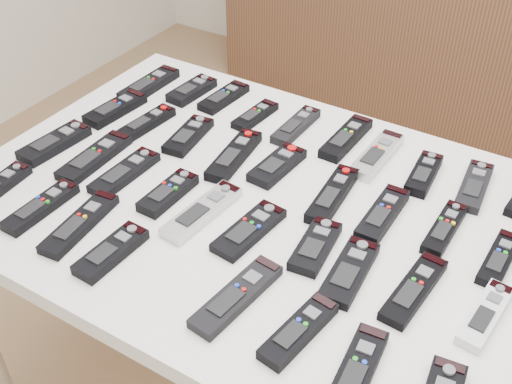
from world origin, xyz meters
The scene contains 36 objects.
table centered at (-0.14, -0.07, 0.72)m, with size 1.25×0.88×0.78m.
sideboard centered at (-0.49, 1.78, 0.43)m, with size 1.72×0.38×0.86m, color #482D1C.
remote_0 centered at (-0.65, 0.19, 0.79)m, with size 0.06×0.20×0.02m, color black.
remote_1 centered at (-0.53, 0.23, 0.79)m, with size 0.06×0.15×0.02m, color black.
remote_2 centered at (-0.43, 0.24, 0.79)m, with size 0.05×0.16×0.02m, color black.
remote_3 centered at (-0.32, 0.21, 0.79)m, with size 0.04×0.15×0.02m, color black.
remote_4 centered at (-0.20, 0.22, 0.79)m, with size 0.05×0.17×0.02m, color black.
remote_5 centered at (-0.07, 0.23, 0.79)m, with size 0.05×0.19×0.02m, color black.
remote_6 centered at (0.02, 0.20, 0.79)m, with size 0.05×0.19×0.02m, color #B7B7BC.
remote_7 centered at (0.14, 0.19, 0.79)m, with size 0.05×0.15×0.02m, color black.
remote_8 centered at (0.25, 0.21, 0.79)m, with size 0.05×0.17×0.02m, color black.
remote_10 centered at (-0.64, 0.04, 0.79)m, with size 0.06×0.17×0.02m, color black.
remote_11 centered at (-0.53, 0.03, 0.79)m, with size 0.05×0.17×0.02m, color black.
remote_12 centered at (-0.40, 0.04, 0.79)m, with size 0.06×0.16×0.02m, color black.
remote_13 centered at (-0.26, 0.03, 0.79)m, with size 0.05×0.20×0.02m, color black.
remote_14 centered at (-0.16, 0.05, 0.79)m, with size 0.06×0.16×0.02m, color black.
remote_15 centered at (0.00, 0.01, 0.79)m, with size 0.05×0.20×0.02m, color black.
remote_16 centered at (0.11, 0.01, 0.79)m, with size 0.05×0.18×0.02m, color black.
remote_17 centered at (0.24, 0.04, 0.79)m, with size 0.04×0.17×0.02m, color black.
remote_18 centered at (0.35, 0.01, 0.79)m, with size 0.04×0.16×0.02m, color black.
remote_19 centered at (-0.65, -0.15, 0.79)m, with size 0.06×0.18×0.02m, color black.
remote_20 centered at (-0.53, -0.15, 0.79)m, with size 0.06×0.20×0.02m, color black.
remote_21 centered at (-0.44, -0.15, 0.79)m, with size 0.06×0.18×0.02m, color black.
remote_22 centered at (-0.31, -0.16, 0.79)m, with size 0.05×0.15×0.02m, color black.
remote_23 centered at (-0.21, -0.18, 0.79)m, with size 0.05×0.20×0.02m, color #B7B7BC.
remote_24 centered at (-0.10, -0.17, 0.79)m, with size 0.06×0.18×0.02m, color black.
remote_25 centered at (0.04, -0.15, 0.79)m, with size 0.06×0.15×0.02m, color black.
remote_26 centered at (0.13, -0.17, 0.79)m, with size 0.06×0.17×0.02m, color black.
remote_27 centered at (0.24, -0.15, 0.79)m, with size 0.05×0.19×0.02m, color black.
remote_28 centered at (0.37, -0.15, 0.79)m, with size 0.04×0.17×0.02m, color silver.
remote_30 centered at (-0.50, -0.34, 0.79)m, with size 0.05×0.18×0.02m, color black.
remote_31 centered at (-0.40, -0.34, 0.79)m, with size 0.05×0.20×0.02m, color black.
remote_32 centered at (-0.29, -0.37, 0.79)m, with size 0.05×0.16×0.02m, color black.
remote_33 centered at (-0.02, -0.33, 0.79)m, with size 0.05×0.21×0.02m, color black.
remote_34 centered at (0.11, -0.35, 0.79)m, with size 0.05×0.17×0.02m, color black.
remote_35 centered at (0.23, -0.37, 0.79)m, with size 0.05×0.18×0.02m, color black.
Camera 1 is at (0.42, -0.98, 1.64)m, focal length 45.00 mm.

